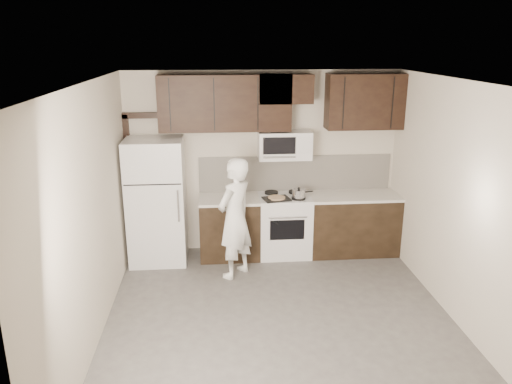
{
  "coord_description": "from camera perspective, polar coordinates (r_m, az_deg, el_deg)",
  "views": [
    {
      "loc": [
        -0.7,
        -4.97,
        3.11
      ],
      "look_at": [
        -0.21,
        0.9,
        1.3
      ],
      "focal_mm": 35.0,
      "sensor_mm": 36.0,
      "label": 1
    }
  ],
  "objects": [
    {
      "name": "stove",
      "position": [
        7.47,
        3.24,
        -3.78
      ],
      "size": [
        0.76,
        0.66,
        0.94
      ],
      "color": "silver",
      "rests_on": "floor"
    },
    {
      "name": "ceiling",
      "position": [
        5.03,
        3.32,
        12.34
      ],
      "size": [
        4.5,
        4.5,
        0.0
      ],
      "primitive_type": "plane",
      "rotation": [
        3.14,
        0.0,
        0.0
      ],
      "color": "white",
      "rests_on": "back_wall"
    },
    {
      "name": "floor",
      "position": [
        5.9,
        2.86,
        -14.77
      ],
      "size": [
        4.5,
        4.5,
        0.0
      ],
      "primitive_type": "plane",
      "color": "#4A4745",
      "rests_on": "ground"
    },
    {
      "name": "refrigerator",
      "position": [
        7.25,
        -11.27,
        -1.03
      ],
      "size": [
        0.8,
        0.76,
        1.8
      ],
      "color": "silver",
      "rests_on": "floor"
    },
    {
      "name": "microwave",
      "position": [
        7.24,
        3.27,
        5.39
      ],
      "size": [
        0.76,
        0.42,
        0.4
      ],
      "color": "silver",
      "rests_on": "upper_cabinets"
    },
    {
      "name": "door_trim",
      "position": [
        7.51,
        -13.97,
        2.18
      ],
      "size": [
        0.5,
        0.08,
        2.12
      ],
      "color": "black",
      "rests_on": "floor"
    },
    {
      "name": "baking_tray",
      "position": [
        7.16,
        2.36,
        -0.79
      ],
      "size": [
        0.42,
        0.35,
        0.02
      ],
      "primitive_type": "cube",
      "rotation": [
        0.0,
        0.0,
        0.21
      ],
      "color": "black",
      "rests_on": "counter_run"
    },
    {
      "name": "back_wall",
      "position": [
        7.46,
        0.74,
        3.4
      ],
      "size": [
        4.0,
        0.0,
        4.0
      ],
      "primitive_type": "plane",
      "rotation": [
        1.57,
        0.0,
        0.0
      ],
      "color": "#BBB19F",
      "rests_on": "ground"
    },
    {
      "name": "saucepan",
      "position": [
        7.18,
        4.91,
        -0.25
      ],
      "size": [
        0.31,
        0.19,
        0.18
      ],
      "color": "silver",
      "rests_on": "stove"
    },
    {
      "name": "pizza",
      "position": [
        7.15,
        2.36,
        -0.65
      ],
      "size": [
        0.3,
        0.3,
        0.02
      ],
      "primitive_type": "cylinder",
      "rotation": [
        0.0,
        0.0,
        0.21
      ],
      "color": "tan",
      "rests_on": "baking_tray"
    },
    {
      "name": "counter_run",
      "position": [
        7.52,
        5.54,
        -3.73
      ],
      "size": [
        2.95,
        0.64,
        0.91
      ],
      "color": "black",
      "rests_on": "floor"
    },
    {
      "name": "upper_cabinets",
      "position": [
        7.15,
        2.59,
        10.37
      ],
      "size": [
        3.48,
        0.35,
        0.78
      ],
      "color": "black",
      "rests_on": "back_wall"
    },
    {
      "name": "backsplash",
      "position": [
        7.56,
        4.53,
        2.19
      ],
      "size": [
        2.9,
        0.02,
        0.54
      ],
      "primitive_type": "cube",
      "color": "beige",
      "rests_on": "counter_run"
    },
    {
      "name": "person",
      "position": [
        6.66,
        -2.43,
        -3.03
      ],
      "size": [
        0.69,
        0.71,
        1.65
      ],
      "primitive_type": "imported",
      "rotation": [
        0.0,
        0.0,
        4.01
      ],
      "color": "silver",
      "rests_on": "floor"
    }
  ]
}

